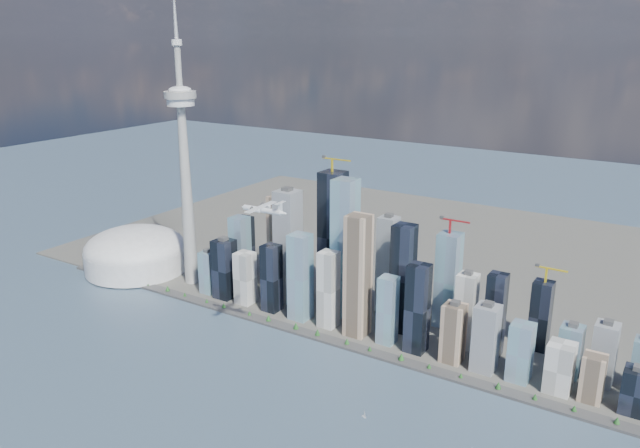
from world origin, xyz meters
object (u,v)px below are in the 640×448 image
Objects in this scene: dome_stadium at (136,252)px; airplane at (263,209)px; needle_tower at (184,162)px; sailboat_west at (364,415)px.

airplane is at bearing -20.12° from dome_stadium.
dome_stadium is at bearing -175.91° from needle_tower.
sailboat_west is (174.28, -31.78, -232.35)m from airplane.
airplane reaches higher than dome_stadium.
needle_tower reaches higher than sailboat_west.
needle_tower is 7.71× the size of airplane.
needle_tower is at bearing -178.64° from sailboat_west.
dome_stadium is at bearing -173.04° from sailboat_west.
airplane is 7.03× the size of sailboat_west.
airplane is at bearing -165.88° from sailboat_west.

